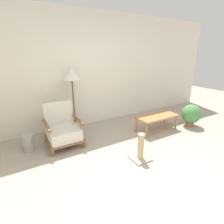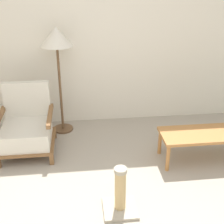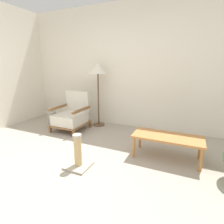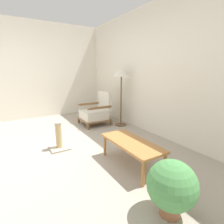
# 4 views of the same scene
# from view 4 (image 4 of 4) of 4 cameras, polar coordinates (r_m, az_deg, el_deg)

# --- Properties ---
(ground_plane) EXTENTS (14.00, 14.00, 0.00)m
(ground_plane) POSITION_cam_4_polar(r_m,az_deg,el_deg) (3.28, -23.81, -12.19)
(ground_plane) COLOR #A89E8E
(wall_back) EXTENTS (8.00, 0.06, 2.70)m
(wall_back) POSITION_cam_4_polar(r_m,az_deg,el_deg) (4.01, 11.26, 13.03)
(wall_back) COLOR silver
(wall_back) RESTS_ON ground_plane
(wall_left) EXTENTS (0.06, 8.00, 2.70)m
(wall_left) POSITION_cam_4_polar(r_m,az_deg,el_deg) (5.53, -23.50, 12.20)
(wall_left) COLOR silver
(wall_left) RESTS_ON ground_plane
(armchair) EXTENTS (0.66, 0.68, 0.83)m
(armchair) POSITION_cam_4_polar(r_m,az_deg,el_deg) (4.51, -5.28, -0.05)
(armchair) COLOR brown
(armchair) RESTS_ON ground_plane
(floor_lamp) EXTENTS (0.42, 0.42, 1.46)m
(floor_lamp) POSITION_cam_4_polar(r_m,az_deg,el_deg) (4.27, 3.07, 12.10)
(floor_lamp) COLOR brown
(floor_lamp) RESTS_ON ground_plane
(coffee_table) EXTENTS (1.02, 0.44, 0.37)m
(coffee_table) POSITION_cam_4_polar(r_m,az_deg,el_deg) (2.56, 6.41, -10.44)
(coffee_table) COLOR #B2753D
(coffee_table) RESTS_ON ground_plane
(vase) EXTENTS (0.21, 0.21, 0.32)m
(vase) POSITION_cam_4_polar(r_m,az_deg,el_deg) (5.15, -7.62, -0.21)
(vase) COLOR #9E998E
(vase) RESTS_ON ground_plane
(potted_plant) EXTENTS (0.47, 0.47, 0.56)m
(potted_plant) POSITION_cam_4_polar(r_m,az_deg,el_deg) (1.84, 18.92, -21.88)
(potted_plant) COLOR #935B3D
(potted_plant) RESTS_ON ground_plane
(scratching_post) EXTENTS (0.33, 0.33, 0.49)m
(scratching_post) POSITION_cam_4_polar(r_m,az_deg,el_deg) (3.24, -16.91, -8.65)
(scratching_post) COLOR #B2A893
(scratching_post) RESTS_ON ground_plane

